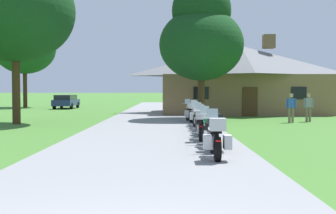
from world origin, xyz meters
The scene contains 15 objects.
ground_plane centered at (0.00, 20.00, 0.00)m, with size 500.00×500.00×0.00m, color #42752D.
asphalt_driveway centered at (0.00, 18.00, 0.03)m, with size 6.40×80.00×0.06m, color gray.
motorcycle_green_nearest_to_camera centered at (1.93, 7.04, 0.61)m, with size 0.73×2.08×1.30m.
motorcycle_green_second_in_row centered at (2.00, 9.08, 0.62)m, with size 0.72×2.08×1.30m.
motorcycle_yellow_third_in_row centered at (1.86, 11.32, 0.62)m, with size 0.66×2.08×1.30m.
motorcycle_orange_fourth_in_row centered at (2.09, 13.41, 0.61)m, with size 0.87×2.08×1.30m.
motorcycle_white_fifth_in_row centered at (2.07, 15.61, 0.62)m, with size 0.69×2.08×1.30m.
motorcycle_blue_sixth_in_row centered at (2.11, 17.64, 0.61)m, with size 0.79×2.08×1.30m.
motorcycle_yellow_farthest_in_row centered at (1.92, 19.88, 0.61)m, with size 0.85×2.08×1.30m.
stone_lodge centered at (6.56, 29.90, 2.82)m, with size 13.34×8.29×6.37m.
bystander_gray_shirt_near_lodge centered at (9.03, 20.77, 0.95)m, with size 0.54×0.28×1.69m.
bystander_blue_shirt_beside_signpost centered at (7.80, 20.10, 0.95)m, with size 0.53×0.31×1.69m.
tree_left_far centered at (-14.85, 41.20, 7.27)m, with size 6.66×6.66×11.64m.
tree_by_lodge_front centered at (2.78, 22.70, 5.42)m, with size 5.39×5.39×8.96m.
parked_navy_suv_far_left centered at (-9.73, 38.43, 0.78)m, with size 1.92×4.60×1.40m.
Camera 1 is at (0.65, -4.15, 1.90)m, focal length 44.76 mm.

